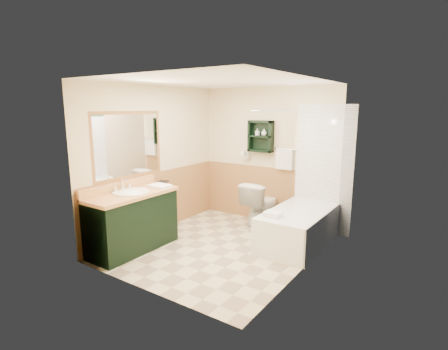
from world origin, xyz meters
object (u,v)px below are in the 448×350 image
(hair_dryer, at_px, (246,155))
(bathtub, at_px, (299,227))
(vanity_book, at_px, (157,176))
(soap_bottle_a, at_px, (257,134))
(wall_shelf, at_px, (261,136))
(vanity, at_px, (133,221))
(soap_bottle_b, at_px, (264,133))
(toilet, at_px, (261,204))

(hair_dryer, height_order, bathtub, hair_dryer)
(vanity_book, bearing_deg, soap_bottle_a, 30.52)
(wall_shelf, relative_size, hair_dryer, 2.29)
(vanity, xyz_separation_m, bathtub, (1.92, 1.54, -0.16))
(hair_dryer, bearing_deg, soap_bottle_a, -7.16)
(wall_shelf, height_order, soap_bottle_b, wall_shelf)
(vanity, xyz_separation_m, vanity_book, (-0.17, 0.69, 0.54))
(toilet, xyz_separation_m, soap_bottle_b, (-0.08, 0.20, 1.22))
(wall_shelf, xyz_separation_m, vanity, (-0.89, -2.18, -1.12))
(soap_bottle_b, bearing_deg, soap_bottle_a, 180.00)
(wall_shelf, height_order, soap_bottle_a, wall_shelf)
(vanity, xyz_separation_m, toilet, (1.04, 1.97, -0.04))
(wall_shelf, xyz_separation_m, soap_bottle_a, (-0.06, -0.01, 0.04))
(vanity_book, distance_m, soap_bottle_b, 1.97)
(vanity, xyz_separation_m, soap_bottle_b, (0.97, 2.18, 1.18))
(soap_bottle_a, bearing_deg, toilet, -44.52)
(hair_dryer, bearing_deg, vanity_book, -116.65)
(hair_dryer, bearing_deg, vanity, -105.08)
(soap_bottle_a, xyz_separation_m, soap_bottle_b, (0.13, 0.00, 0.02))
(vanity, height_order, soap_bottle_b, soap_bottle_b)
(wall_shelf, height_order, vanity_book, wall_shelf)
(vanity, xyz_separation_m, soap_bottle_a, (0.83, 2.18, 1.16))
(hair_dryer, distance_m, soap_bottle_a, 0.46)
(wall_shelf, bearing_deg, soap_bottle_a, -175.32)
(wall_shelf, bearing_deg, bathtub, -32.17)
(vanity, relative_size, soap_bottle_a, 11.49)
(wall_shelf, distance_m, hair_dryer, 0.46)
(bathtub, bearing_deg, wall_shelf, 147.83)
(bathtub, xyz_separation_m, toilet, (-0.88, 0.44, 0.12))
(vanity, bearing_deg, hair_dryer, 74.92)
(wall_shelf, relative_size, vanity_book, 2.43)
(hair_dryer, relative_size, vanity, 0.18)
(wall_shelf, distance_m, soap_bottle_a, 0.07)
(hair_dryer, bearing_deg, wall_shelf, -4.76)
(toilet, bearing_deg, soap_bottle_a, -40.78)
(vanity, distance_m, soap_bottle_b, 2.66)
(wall_shelf, bearing_deg, vanity, -112.29)
(soap_bottle_b, bearing_deg, vanity, -113.90)
(bathtub, height_order, toilet, toilet)
(wall_shelf, height_order, toilet, wall_shelf)
(vanity, height_order, soap_bottle_a, soap_bottle_a)
(vanity, relative_size, soap_bottle_b, 11.32)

